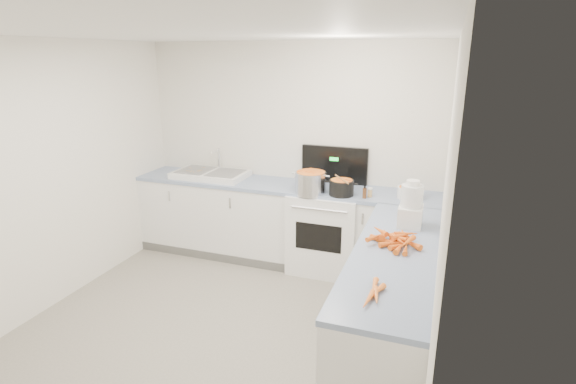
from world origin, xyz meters
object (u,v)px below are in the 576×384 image
(mixing_bowl, at_px, (410,193))
(extract_bottle, at_px, (365,193))
(stove, at_px, (326,229))
(steel_pot, at_px, (311,183))
(sink, at_px, (211,174))
(black_pot, at_px, (341,189))
(spice_jar, at_px, (370,193))
(food_processor, at_px, (411,206))

(mixing_bowl, bearing_deg, extract_bottle, -159.68)
(stove, relative_size, steel_pot, 4.09)
(extract_bottle, bearing_deg, mixing_bowl, 20.32)
(sink, bearing_deg, stove, -0.62)
(black_pot, height_order, spice_jar, black_pot)
(mixing_bowl, height_order, extract_bottle, mixing_bowl)
(steel_pot, xyz_separation_m, black_pot, (0.33, 0.01, -0.03))
(sink, relative_size, black_pot, 3.36)
(steel_pot, height_order, spice_jar, steel_pot)
(stove, bearing_deg, black_pot, -40.33)
(mixing_bowl, bearing_deg, sink, 178.94)
(sink, relative_size, spice_jar, 10.56)
(stove, xyz_separation_m, mixing_bowl, (0.87, -0.03, 0.52))
(sink, bearing_deg, extract_bottle, -6.15)
(food_processor, bearing_deg, spice_jar, 123.59)
(sink, distance_m, spice_jar, 1.94)
(mixing_bowl, distance_m, extract_bottle, 0.46)
(stove, distance_m, spice_jar, 0.71)
(sink, bearing_deg, steel_pot, -8.27)
(extract_bottle, height_order, spice_jar, extract_bottle)
(sink, bearing_deg, spice_jar, -4.18)
(steel_pot, distance_m, extract_bottle, 0.58)
(stove, xyz_separation_m, black_pot, (0.19, -0.16, 0.54))
(steel_pot, relative_size, food_processor, 0.82)
(sink, distance_m, extract_bottle, 1.90)
(food_processor, bearing_deg, black_pot, 138.83)
(spice_jar, bearing_deg, black_pot, -172.78)
(black_pot, xyz_separation_m, extract_bottle, (0.25, -0.02, -0.02))
(extract_bottle, bearing_deg, stove, 156.88)
(steel_pot, xyz_separation_m, food_processor, (1.09, -0.65, 0.07))
(sink, xyz_separation_m, extract_bottle, (1.89, -0.20, 0.01))
(stove, relative_size, mixing_bowl, 5.44)
(steel_pot, bearing_deg, mixing_bowl, 8.24)
(food_processor, bearing_deg, stove, 139.00)
(spice_jar, relative_size, food_processor, 0.20)
(stove, xyz_separation_m, spice_jar, (0.48, -0.13, 0.51))
(steel_pot, bearing_deg, black_pot, 1.98)
(steel_pot, xyz_separation_m, spice_jar, (0.63, 0.05, -0.06))
(sink, relative_size, steel_pot, 2.59)
(mixing_bowl, bearing_deg, spice_jar, -165.80)
(stove, distance_m, steel_pot, 0.61)
(sink, xyz_separation_m, mixing_bowl, (2.32, -0.04, 0.02))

